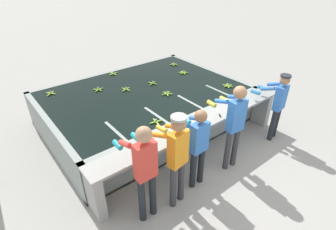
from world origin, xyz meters
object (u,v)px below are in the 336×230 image
object	(u,v)px
banana_bunch_floating_9	(183,73)
banana_bunch_floating_7	(114,74)
banana_bunch_floating_5	(174,64)
banana_bunch_floating_6	(167,94)
banana_bunch_floating_3	(228,86)
banana_bunch_floating_0	(126,89)
worker_2	(197,142)
banana_bunch_floating_8	(153,83)
banana_bunch_floating_4	(51,93)
banana_bunch_floating_1	(156,122)
banana_bunch_ledge_0	(170,134)
worker_3	(234,120)
banana_bunch_floating_2	(98,89)
worker_0	(144,166)
worker_1	(176,153)
worker_4	(278,101)
knife_0	(219,114)

from	to	relation	value
banana_bunch_floating_9	banana_bunch_floating_7	bearing A→B (deg)	143.91
banana_bunch_floating_5	banana_bunch_floating_6	size ratio (longest dim) A/B	1.00
banana_bunch_floating_3	banana_bunch_floating_9	size ratio (longest dim) A/B	1.01
banana_bunch_floating_0	banana_bunch_floating_9	size ratio (longest dim) A/B	0.99
worker_2	banana_bunch_floating_8	world-z (taller)	worker_2
banana_bunch_floating_6	banana_bunch_floating_4	bearing A→B (deg)	141.10
banana_bunch_floating_1	banana_bunch_floating_4	size ratio (longest dim) A/B	1.15
banana_bunch_ledge_0	worker_3	bearing A→B (deg)	-29.33
banana_bunch_floating_4	banana_bunch_ledge_0	bearing A→B (deg)	-69.54
banana_bunch_floating_4	banana_bunch_floating_5	distance (m)	3.52
banana_bunch_floating_6	banana_bunch_floating_2	bearing A→B (deg)	133.55
banana_bunch_floating_1	banana_bunch_floating_3	bearing A→B (deg)	5.71
worker_0	banana_bunch_ledge_0	bearing A→B (deg)	31.16
worker_1	banana_bunch_floating_8	distance (m)	3.01
worker_3	banana_bunch_floating_4	distance (m)	4.23
worker_4	worker_3	bearing A→B (deg)	-178.91
banana_bunch_floating_1	banana_bunch_floating_5	bearing A→B (deg)	44.18
banana_bunch_floating_2	banana_bunch_floating_6	size ratio (longest dim) A/B	1.01
banana_bunch_floating_2	worker_4	bearing A→B (deg)	-48.55
banana_bunch_floating_2	banana_bunch_floating_3	xyz separation A→B (m)	(2.61, -1.81, -0.00)
banana_bunch_floating_6	banana_bunch_ledge_0	distance (m)	1.65
worker_1	banana_bunch_floating_2	world-z (taller)	worker_1
banana_bunch_floating_0	banana_bunch_floating_5	size ratio (longest dim) A/B	1.02
worker_4	knife_0	size ratio (longest dim) A/B	5.10
banana_bunch_floating_3	banana_bunch_floating_4	xyz separation A→B (m)	(-3.58, 2.31, 0.00)
worker_4	worker_0	bearing A→B (deg)	179.93
banana_bunch_floating_3	banana_bunch_floating_8	size ratio (longest dim) A/B	1.04
worker_4	banana_bunch_floating_2	xyz separation A→B (m)	(-2.73, 3.09, -0.05)
worker_3	banana_bunch_floating_4	xyz separation A→B (m)	(-2.18, 3.62, -0.17)
banana_bunch_floating_2	banana_bunch_floating_5	bearing A→B (deg)	4.58
worker_1	banana_bunch_floating_7	distance (m)	3.95
banana_bunch_floating_8	banana_bunch_ledge_0	distance (m)	2.28
worker_4	banana_bunch_floating_1	bearing A→B (deg)	157.39
banana_bunch_floating_5	banana_bunch_floating_9	world-z (taller)	same
banana_bunch_floating_0	banana_bunch_floating_3	distance (m)	2.51
banana_bunch_floating_7	knife_0	distance (m)	3.33
banana_bunch_floating_4	worker_1	bearing A→B (deg)	-78.19
banana_bunch_floating_5	banana_bunch_floating_7	xyz separation A→B (m)	(-1.76, 0.47, 0.00)
banana_bunch_floating_5	banana_bunch_floating_6	world-z (taller)	same
banana_bunch_floating_0	banana_bunch_floating_6	bearing A→B (deg)	-51.92
banana_bunch_floating_4	banana_bunch_floating_6	size ratio (longest dim) A/B	0.89
worker_0	banana_bunch_ledge_0	world-z (taller)	worker_0
banana_bunch_floating_5	worker_0	bearing A→B (deg)	-134.95
banana_bunch_ledge_0	knife_0	bearing A→B (deg)	-2.87
banana_bunch_ledge_0	banana_bunch_floating_3	bearing A→B (deg)	16.57
banana_bunch_floating_8	banana_bunch_ledge_0	size ratio (longest dim) A/B	0.99
banana_bunch_floating_6	worker_3	bearing A→B (deg)	-88.48
knife_0	banana_bunch_floating_8	bearing A→B (deg)	94.75
banana_bunch_floating_9	worker_1	bearing A→B (deg)	-133.12
banana_bunch_floating_5	banana_bunch_floating_8	size ratio (longest dim) A/B	1.01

